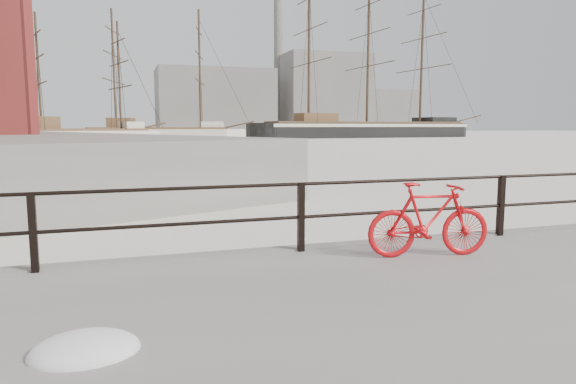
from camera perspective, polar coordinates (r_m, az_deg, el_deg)
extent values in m
plane|color=white|center=(9.43, 21.72, -6.38)|extent=(400.00, 400.00, 0.00)
imported|color=red|center=(7.34, 15.39, -2.98)|extent=(1.75, 0.57, 1.04)
ellipsoid|color=white|center=(4.55, -21.72, -14.41)|extent=(0.87, 0.68, 0.31)
cube|color=gray|center=(149.44, -8.15, 9.87)|extent=(32.00, 18.00, 18.00)
cube|color=gray|center=(164.06, 3.87, 10.74)|extent=(26.00, 20.00, 24.00)
cube|color=gray|center=(178.10, 10.21, 8.76)|extent=(20.00, 16.00, 14.00)
cylinder|color=gray|center=(165.36, -1.09, 14.21)|extent=(2.80, 2.80, 44.00)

